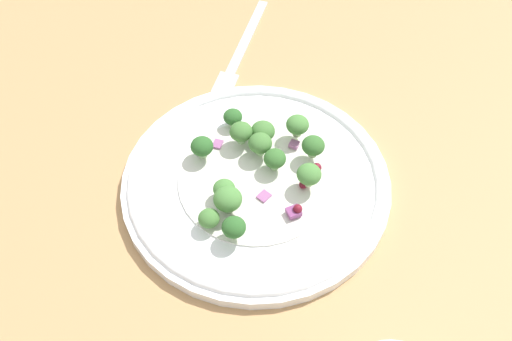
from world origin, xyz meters
TOP-DOWN VIEW (x-y plane):
  - ground_plane at (0.00, 0.00)cm, footprint 180.00×180.00cm
  - plate at (-1.39, -2.29)cm, footprint 27.67×27.67cm
  - dressing_pool at (-1.39, -2.29)cm, footprint 16.05×16.05cm
  - broccoli_floret_0 at (2.22, -8.31)cm, footprint 2.45×2.45cm
  - broccoli_floret_1 at (-7.30, 2.09)cm, footprint 2.30×2.30cm
  - broccoli_floret_2 at (-4.17, 1.62)cm, footprint 2.80×2.80cm
  - broccoli_floret_3 at (3.23, -4.79)cm, footprint 2.57×2.57cm
  - broccoli_floret_4 at (3.52, -2.43)cm, footprint 2.43×2.43cm
  - broccoli_floret_5 at (-2.57, 1.47)cm, footprint 2.21×2.21cm
  - broccoli_floret_6 at (-0.89, -4.52)cm, footprint 2.31×2.31cm
  - broccoli_floret_7 at (6.44, -2.51)cm, footprint 2.09×2.09cm
  - broccoli_floret_8 at (-0.94, -8.73)cm, footprint 2.41×2.41cm
  - broccoli_floret_9 at (-5.14, 3.87)cm, footprint 2.08×2.08cm
  - broccoli_floret_10 at (1.36, -3.77)cm, footprint 2.48×2.48cm
  - broccoli_floret_11 at (-4.20, -6.83)cm, footprint 2.48×2.48cm
  - broccoli_floret_12 at (3.19, 1.96)cm, footprint 2.37×2.37cm
  - cranberry_0 at (-6.87, -4.57)cm, footprint 0.93×0.93cm
  - cranberry_1 at (-4.05, -6.41)cm, footprint 0.90×0.90cm
  - cranberry_2 at (-2.65, -8.50)cm, footprint 0.99×0.99cm
  - onion_bit_0 at (-6.84, -4.17)cm, footprint 1.27×1.38cm
  - onion_bit_1 at (1.19, -7.60)cm, footprint 1.34×1.34cm
  - onion_bit_2 at (4.26, -0.34)cm, footprint 1.53×1.48cm
  - onion_bit_3 at (-5.82, 1.45)cm, footprint 1.28×1.25cm
  - onion_bit_4 at (-3.86, -2.23)cm, footprint 1.53×1.60cm
  - fork at (19.25, -7.89)cm, footprint 15.98×12.57cm

SIDE VIEW (x-z plane):
  - ground_plane at x=0.00cm, z-range -2.00..0.00cm
  - fork at x=19.25cm, z-range 0.00..0.50cm
  - plate at x=-1.39cm, z-range 0.01..1.71cm
  - dressing_pool at x=-1.39cm, z-range 1.20..1.40cm
  - onion_bit_4 at x=-3.86cm, z-range 1.22..1.64cm
  - onion_bit_2 at x=4.26cm, z-range 1.20..1.67cm
  - onion_bit_3 at x=-5.82cm, z-range 1.43..1.98cm
  - onion_bit_1 at x=1.19cm, z-range 1.50..2.00cm
  - cranberry_1 at x=-4.05cm, z-range 1.33..2.24cm
  - onion_bit_0 at x=-6.84cm, z-range 1.56..2.14cm
  - cranberry_2 at x=-2.65cm, z-range 1.43..2.42cm
  - cranberry_0 at x=-6.87cm, z-range 1.75..2.69cm
  - broccoli_floret_9 at x=-5.14cm, z-range 1.45..3.56cm
  - broccoli_floret_7 at x=6.44cm, z-range 1.55..3.67cm
  - broccoli_floret_3 at x=3.23cm, z-range 1.46..4.06cm
  - broccoli_floret_5 at x=-2.57cm, z-range 1.68..3.92cm
  - broccoli_floret_6 at x=-0.89cm, z-range 1.86..4.19cm
  - broccoli_floret_12 at x=3.19cm, z-range 1.89..4.29cm
  - broccoli_floret_1 at x=-7.30cm, z-range 2.00..4.33cm
  - broccoli_floret_10 at x=1.36cm, z-range 2.01..4.52cm
  - broccoli_floret_2 at x=-4.17cm, z-range 1.88..4.71cm
  - broccoli_floret_4 at x=3.52cm, z-range 2.06..4.52cm
  - broccoli_floret_11 at x=-4.20cm, z-range 2.13..4.64cm
  - broccoli_floret_8 at x=-0.94cm, z-range 2.18..4.61cm
  - broccoli_floret_0 at x=2.22cm, z-range 2.23..4.71cm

